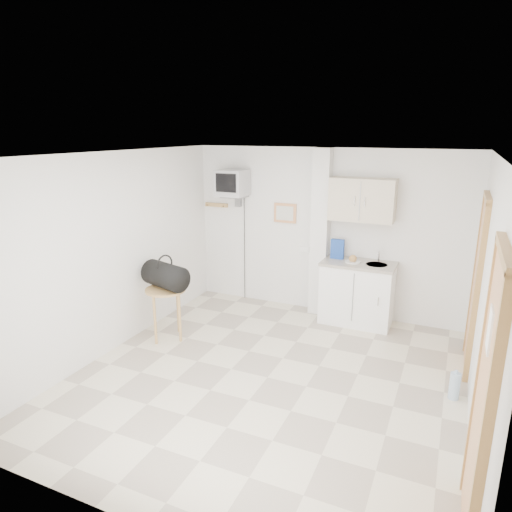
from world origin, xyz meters
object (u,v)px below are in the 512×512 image
at_px(crt_television, 232,184).
at_px(round_table, 166,297).
at_px(water_bottle, 455,386).
at_px(duffel_bag, 165,275).

xyz_separation_m(crt_television, round_table, (-0.20, -1.61, -1.35)).
bearing_deg(water_bottle, crt_television, 154.77).
bearing_deg(duffel_bag, crt_television, 98.83).
relative_size(duffel_bag, water_bottle, 2.09).
bearing_deg(duffel_bag, round_table, -52.31).
relative_size(crt_television, duffel_bag, 3.12).
height_order(crt_television, water_bottle, crt_television).
distance_m(crt_television, round_table, 2.11).
relative_size(crt_television, water_bottle, 6.52).
xyz_separation_m(duffel_bag, water_bottle, (3.62, -0.03, -0.73)).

